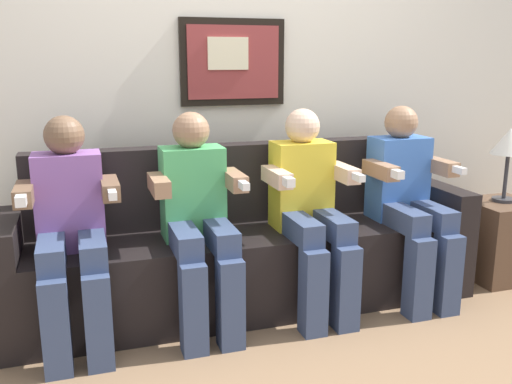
% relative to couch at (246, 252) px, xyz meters
% --- Properties ---
extents(ground_plane, '(6.50, 6.50, 0.00)m').
position_rel_couch_xyz_m(ground_plane, '(0.00, -0.33, -0.31)').
color(ground_plane, '#8C6B4C').
extents(back_wall_assembly, '(5.00, 0.10, 2.60)m').
position_rel_couch_xyz_m(back_wall_assembly, '(0.00, 0.44, 0.99)').
color(back_wall_assembly, silver).
rests_on(back_wall_assembly, ground_plane).
extents(couch, '(2.60, 0.58, 0.90)m').
position_rel_couch_xyz_m(couch, '(0.00, 0.00, 0.00)').
color(couch, black).
rests_on(couch, ground_plane).
extents(person_leftmost, '(0.46, 0.56, 1.11)m').
position_rel_couch_xyz_m(person_leftmost, '(-0.92, -0.17, 0.29)').
color(person_leftmost, '#8C59A5').
rests_on(person_leftmost, ground_plane).
extents(person_left_center, '(0.46, 0.56, 1.11)m').
position_rel_couch_xyz_m(person_left_center, '(-0.31, -0.17, 0.29)').
color(person_left_center, '#4CB266').
rests_on(person_left_center, ground_plane).
extents(person_right_center, '(0.46, 0.56, 1.11)m').
position_rel_couch_xyz_m(person_right_center, '(0.31, -0.17, 0.29)').
color(person_right_center, yellow).
rests_on(person_right_center, ground_plane).
extents(person_rightmost, '(0.46, 0.56, 1.11)m').
position_rel_couch_xyz_m(person_rightmost, '(0.92, -0.17, 0.29)').
color(person_rightmost, '#3F72CC').
rests_on(person_rightmost, ground_plane).
extents(side_table_right, '(0.40, 0.40, 0.50)m').
position_rel_couch_xyz_m(side_table_right, '(1.65, -0.11, -0.06)').
color(side_table_right, brown).
rests_on(side_table_right, ground_plane).
extents(table_lamp, '(0.22, 0.22, 0.46)m').
position_rel_couch_xyz_m(table_lamp, '(1.66, -0.09, 0.55)').
color(table_lamp, '#333338').
rests_on(table_lamp, side_table_right).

